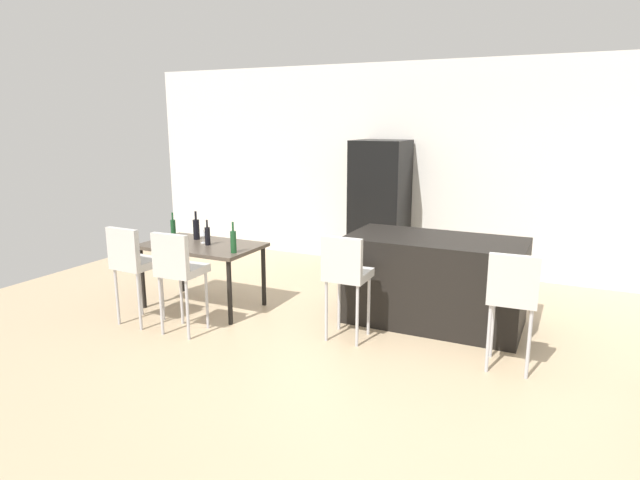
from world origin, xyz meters
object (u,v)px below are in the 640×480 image
object	(u,v)px
bar_chair_left	(346,271)
wine_glass_middle	(203,232)
dining_chair_far	(178,267)
wine_bottle_right	(233,241)
dining_chair_near	(133,260)
bar_chair_middle	(513,293)
kitchen_island	(434,281)
wine_bottle_far	(173,228)
dining_table	(202,250)
wine_bottle_left	(207,236)
wine_bottle_corner	(196,229)
refrigerator	(380,207)

from	to	relation	value
bar_chair_left	wine_glass_middle	bearing A→B (deg)	172.76
dining_chair_far	wine_bottle_right	world-z (taller)	wine_bottle_right
dining_chair_near	bar_chair_left	bearing A→B (deg)	14.95
bar_chair_middle	wine_glass_middle	size ratio (longest dim) A/B	6.03
kitchen_island	wine_bottle_far	world-z (taller)	wine_bottle_far
wine_bottle_far	dining_table	bearing A→B (deg)	-17.68
wine_bottle_right	wine_bottle_far	xyz separation A→B (m)	(-1.12, 0.36, -0.02)
kitchen_island	wine_bottle_far	size ratio (longest dim) A/B	6.17
bar_chair_middle	dining_chair_near	world-z (taller)	same
dining_chair_near	wine_bottle_right	world-z (taller)	wine_bottle_right
dining_chair_near	wine_bottle_left	xyz separation A→B (m)	(0.39, 0.75, 0.15)
wine_glass_middle	dining_chair_near	bearing A→B (deg)	-108.95
kitchen_island	wine_bottle_right	bearing A→B (deg)	-156.76
wine_bottle_corner	bar_chair_left	bearing A→B (deg)	-9.92
bar_chair_middle	wine_glass_middle	xyz separation A→B (m)	(-3.38, 0.24, 0.17)
dining_table	wine_bottle_right	size ratio (longest dim) A/B	3.97
bar_chair_left	refrigerator	xyz separation A→B (m)	(-0.56, 2.52, 0.22)
wine_bottle_right	refrigerator	bearing A→B (deg)	73.86
wine_bottle_left	refrigerator	world-z (taller)	refrigerator
dining_table	wine_bottle_left	distance (m)	0.20
dining_table	bar_chair_left	bearing A→B (deg)	-5.76
dining_chair_far	dining_table	bearing A→B (deg)	111.46
wine_bottle_far	refrigerator	size ratio (longest dim) A/B	0.16
dining_table	dining_chair_far	bearing A→B (deg)	-68.54
dining_chair_near	dining_chair_far	bearing A→B (deg)	-0.00
bar_chair_middle	wine_bottle_far	size ratio (longest dim) A/B	3.60
bar_chair_middle	wine_bottle_right	bearing A→B (deg)	179.91
bar_chair_left	wine_bottle_far	distance (m)	2.44
wine_bottle_far	wine_glass_middle	size ratio (longest dim) A/B	1.68
bar_chair_middle	wine_glass_middle	distance (m)	3.40
kitchen_island	refrigerator	xyz separation A→B (m)	(-1.21, 1.68, 0.46)
bar_chair_left	wine_bottle_right	xyz separation A→B (m)	(-1.29, 0.00, 0.17)
bar_chair_left	dining_chair_near	distance (m)	2.22
wine_bottle_right	wine_bottle_left	bearing A→B (deg)	159.70
wine_bottle_right	wine_glass_middle	world-z (taller)	wine_bottle_right
dining_table	wine_bottle_far	bearing A→B (deg)	162.32
kitchen_island	wine_bottle_right	size ratio (longest dim) A/B	5.43
dining_table	wine_bottle_left	bearing A→B (deg)	-5.51
refrigerator	wine_bottle_left	bearing A→B (deg)	-117.04
bar_chair_middle	dining_table	world-z (taller)	bar_chair_middle
bar_chair_middle	dining_table	distance (m)	3.37
dining_chair_near	wine_glass_middle	distance (m)	0.87
bar_chair_left	wine_bottle_left	bearing A→B (deg)	174.23
dining_chair_near	wine_bottle_corner	size ratio (longest dim) A/B	3.14
wine_glass_middle	dining_chair_far	bearing A→B (deg)	-68.53
dining_chair_near	wine_bottle_corner	bearing A→B (deg)	84.45
wine_bottle_right	refrigerator	size ratio (longest dim) A/B	0.18
wine_bottle_right	refrigerator	xyz separation A→B (m)	(0.73, 2.52, 0.06)
dining_chair_far	wine_bottle_far	bearing A→B (deg)	132.44
wine_bottle_far	wine_glass_middle	xyz separation A→B (m)	(0.54, -0.13, 0.02)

